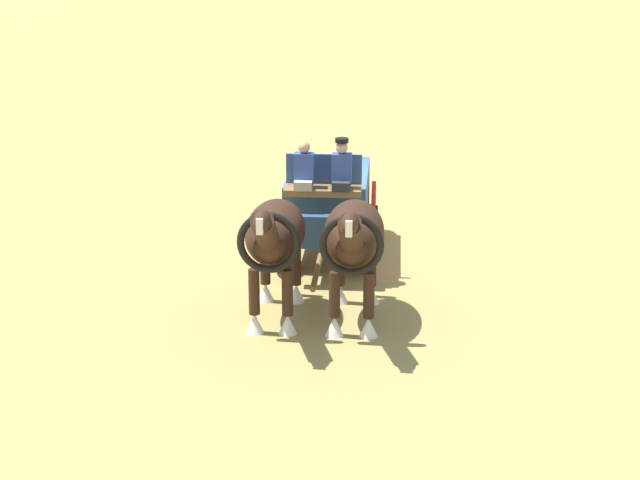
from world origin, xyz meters
name	(u,v)px	position (x,y,z in m)	size (l,w,h in m)	color
ground_plane	(328,252)	(0.00, 0.00, 0.00)	(220.00, 220.00, 0.00)	#9E8C4C
show_wagon	(328,199)	(0.18, -0.01, 1.16)	(5.73, 2.11, 2.67)	#2D4C7A
draft_horse_near	(354,239)	(3.74, 0.35, 1.45)	(3.22, 1.17, 2.33)	#331E14
draft_horse_off	(274,237)	(3.64, -0.95, 1.44)	(3.15, 1.15, 2.33)	#331E14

